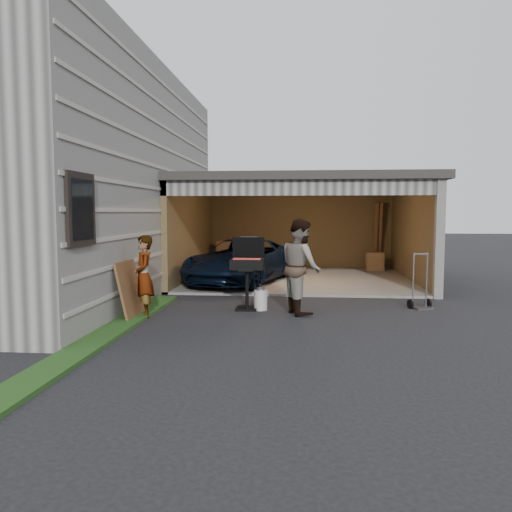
# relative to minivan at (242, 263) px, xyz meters

# --- Properties ---
(ground) EXTENTS (80.00, 80.00, 0.00)m
(ground) POSITION_rel_minivan_xyz_m (0.81, -5.36, -0.59)
(ground) COLOR black
(ground) RESTS_ON ground
(house) EXTENTS (7.00, 11.00, 5.50)m
(house) POSITION_rel_minivan_xyz_m (-5.19, -1.36, 2.16)
(house) COLOR #474744
(house) RESTS_ON ground
(groundcover_strip) EXTENTS (0.50, 8.00, 0.06)m
(groundcover_strip) POSITION_rel_minivan_xyz_m (-1.44, -6.36, -0.56)
(groundcover_strip) COLOR #193814
(groundcover_strip) RESTS_ON ground
(garage) EXTENTS (6.80, 6.30, 2.90)m
(garage) POSITION_rel_minivan_xyz_m (1.57, 1.44, 1.28)
(garage) COLOR #605E59
(garage) RESTS_ON ground
(minivan) EXTENTS (3.07, 4.62, 1.18)m
(minivan) POSITION_rel_minivan_xyz_m (0.00, 0.00, 0.00)
(minivan) COLOR black
(minivan) RESTS_ON ground
(woman) EXTENTS (0.56, 0.66, 1.54)m
(woman) POSITION_rel_minivan_xyz_m (-1.29, -4.40, 0.18)
(woman) COLOR silver
(woman) RESTS_ON ground
(man) EXTENTS (0.97, 1.08, 1.84)m
(man) POSITION_rel_minivan_xyz_m (1.61, -3.74, 0.33)
(man) COLOR #422E1A
(man) RESTS_ON ground
(bbq_grill) EXTENTS (0.65, 0.57, 1.46)m
(bbq_grill) POSITION_rel_minivan_xyz_m (0.54, -3.45, 0.28)
(bbq_grill) COLOR black
(bbq_grill) RESTS_ON ground
(propane_tank) EXTENTS (0.30, 0.30, 0.40)m
(propane_tank) POSITION_rel_minivan_xyz_m (0.81, -3.50, -0.39)
(propane_tank) COLOR silver
(propane_tank) RESTS_ON ground
(plywood_panel) EXTENTS (0.27, 0.96, 1.06)m
(plywood_panel) POSITION_rel_minivan_xyz_m (-1.53, -4.47, -0.06)
(plywood_panel) COLOR #55361D
(plywood_panel) RESTS_ON ground
(hand_truck) EXTENTS (0.51, 0.47, 1.14)m
(hand_truck) POSITION_rel_minivan_xyz_m (4.06, -3.04, -0.37)
(hand_truck) COLOR slate
(hand_truck) RESTS_ON ground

